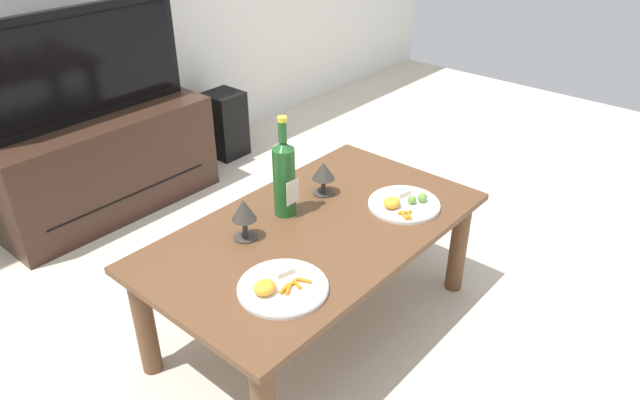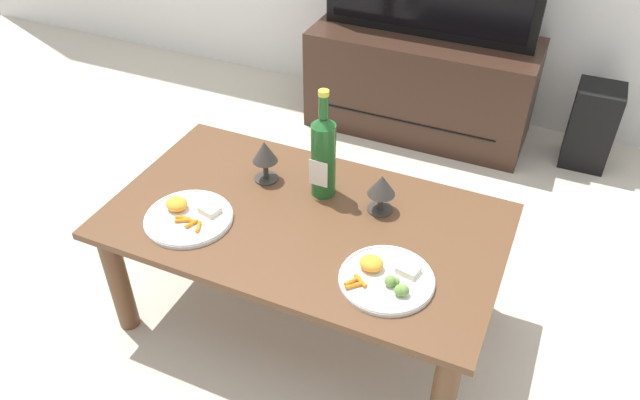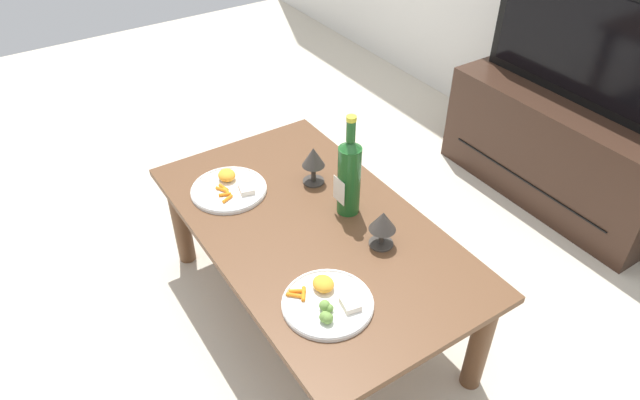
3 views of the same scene
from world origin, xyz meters
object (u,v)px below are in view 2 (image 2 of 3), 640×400
object	(u,v)px
dining_table	(305,236)
dinner_plate_left	(188,216)
goblet_right	(382,187)
wine_bottle	(323,153)
dinner_plate_right	(386,278)
goblet_left	(265,154)
floor_speaker	(592,126)
tv_stand	(420,84)

from	to	relation	value
dining_table	dinner_plate_left	bearing A→B (deg)	-155.29
dinner_plate_left	goblet_right	bearing A→B (deg)	28.46
wine_bottle	dinner_plate_right	size ratio (longest dim) A/B	1.40
dining_table	dinner_plate_right	distance (m)	0.37
goblet_right	dinner_plate_right	xyz separation A→B (m)	(0.12, -0.29, -0.08)
goblet_left	goblet_right	bearing A→B (deg)	0.00
floor_speaker	dining_table	bearing A→B (deg)	-120.20
tv_stand	dinner_plate_left	size ratio (longest dim) A/B	3.92
tv_stand	dinner_plate_left	world-z (taller)	tv_stand
floor_speaker	goblet_right	xyz separation A→B (m)	(-0.60, -1.28, 0.34)
floor_speaker	wine_bottle	bearing A→B (deg)	-123.03
dining_table	floor_speaker	world-z (taller)	dining_table
dining_table	dinner_plate_left	world-z (taller)	dinner_plate_left
floor_speaker	goblet_right	bearing A→B (deg)	-115.77
dining_table	dinner_plate_right	world-z (taller)	dinner_plate_right
dining_table	goblet_right	bearing A→B (deg)	34.03
tv_stand	wine_bottle	xyz separation A→B (m)	(0.02, -1.25, 0.35)
dining_table	goblet_right	distance (m)	0.29
tv_stand	floor_speaker	size ratio (longest dim) A/B	2.75
floor_speaker	goblet_left	world-z (taller)	goblet_left
tv_stand	floor_speaker	distance (m)	0.82
tv_stand	goblet_left	xyz separation A→B (m)	(-0.18, -1.26, 0.30)
goblet_right	floor_speaker	bearing A→B (deg)	65.08
goblet_left	goblet_right	world-z (taller)	goblet_left
floor_speaker	dinner_plate_right	distance (m)	1.66
tv_stand	floor_speaker	world-z (taller)	tv_stand
goblet_left	dinner_plate_right	size ratio (longest dim) A/B	0.56
goblet_right	dinner_plate_left	world-z (taller)	goblet_right
dinner_plate_left	tv_stand	bearing A→B (deg)	78.77
goblet_right	dinner_plate_right	bearing A→B (deg)	-67.23
dinner_plate_right	goblet_left	bearing A→B (deg)	151.30
wine_bottle	goblet_right	world-z (taller)	wine_bottle
dining_table	dinner_plate_left	size ratio (longest dim) A/B	4.47
wine_bottle	goblet_right	size ratio (longest dim) A/B	2.82
dinner_plate_left	dinner_plate_right	world-z (taller)	dinner_plate_left
goblet_right	tv_stand	bearing A→B (deg)	100.11
goblet_right	dinner_plate_right	size ratio (longest dim) A/B	0.50
dining_table	goblet_left	world-z (taller)	goblet_left
floor_speaker	goblet_left	bearing A→B (deg)	-128.93
floor_speaker	tv_stand	bearing A→B (deg)	-179.16
goblet_left	dinner_plate_left	world-z (taller)	goblet_left
dining_table	wine_bottle	world-z (taller)	wine_bottle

